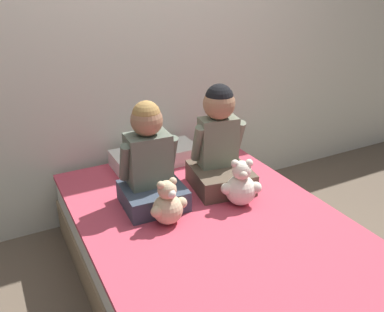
# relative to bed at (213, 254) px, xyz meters

# --- Properties ---
(ground_plane) EXTENTS (14.00, 14.00, 0.00)m
(ground_plane) POSITION_rel_bed_xyz_m (0.00, 0.00, -0.22)
(ground_plane) COLOR brown
(wall_behind_bed) EXTENTS (8.00, 0.06, 2.50)m
(wall_behind_bed) POSITION_rel_bed_xyz_m (0.00, 1.04, 1.03)
(wall_behind_bed) COLOR silver
(wall_behind_bed) RESTS_ON ground_plane
(bed) EXTENTS (1.35, 1.93, 0.44)m
(bed) POSITION_rel_bed_xyz_m (0.00, 0.00, 0.00)
(bed) COLOR #997F60
(bed) RESTS_ON ground_plane
(child_on_left) EXTENTS (0.35, 0.34, 0.60)m
(child_on_left) POSITION_rel_bed_xyz_m (-0.22, 0.34, 0.48)
(child_on_left) COLOR #384251
(child_on_left) RESTS_ON bed
(child_on_right) EXTENTS (0.39, 0.40, 0.64)m
(child_on_right) POSITION_rel_bed_xyz_m (0.23, 0.34, 0.49)
(child_on_right) COLOR brown
(child_on_right) RESTS_ON bed
(teddy_bear_held_by_left_child) EXTENTS (0.21, 0.16, 0.26)m
(teddy_bear_held_by_left_child) POSITION_rel_bed_xyz_m (-0.22, 0.10, 0.33)
(teddy_bear_held_by_left_child) COLOR #D1B78E
(teddy_bear_held_by_left_child) RESTS_ON bed
(teddy_bear_held_by_right_child) EXTENTS (0.22, 0.18, 0.28)m
(teddy_bear_held_by_right_child) POSITION_rel_bed_xyz_m (0.22, 0.09, 0.34)
(teddy_bear_held_by_right_child) COLOR silver
(teddy_bear_held_by_right_child) RESTS_ON bed
(pillow_at_headboard) EXTENTS (0.59, 0.27, 0.11)m
(pillow_at_headboard) POSITION_rel_bed_xyz_m (0.00, 0.80, 0.28)
(pillow_at_headboard) COLOR silver
(pillow_at_headboard) RESTS_ON bed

